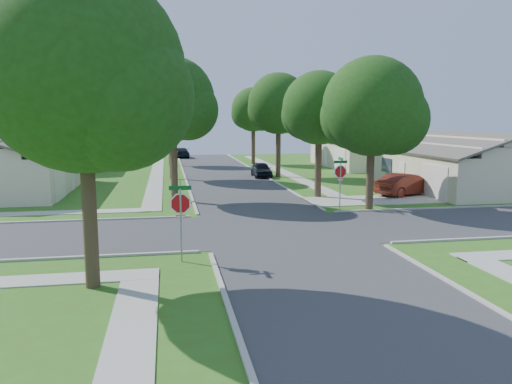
{
  "coord_description": "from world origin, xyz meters",
  "views": [
    {
      "loc": [
        -5.15,
        -22.56,
        5.17
      ],
      "look_at": [
        -0.85,
        1.35,
        1.6
      ],
      "focal_mm": 35.0,
      "sensor_mm": 36.0,
      "label": 1
    }
  ],
  "objects_px": {
    "house_ne_near": "(457,169)",
    "car_curb_west": "(181,153)",
    "tree_w_mid": "(171,103)",
    "car_curb_east": "(261,170)",
    "tree_ne_corner": "(373,111)",
    "house_nw_far": "(61,154)",
    "tree_e_mid": "(279,106)",
    "tree_sw_corner": "(85,81)",
    "tree_w_near": "(173,103)",
    "tree_e_near": "(320,112)",
    "stop_sign_ne": "(340,174)",
    "house_nw_near": "(11,171)",
    "tree_w_far": "(170,116)",
    "car_driveway": "(407,184)",
    "stop_sign_sw": "(181,207)",
    "house_ne_far": "(363,153)",
    "tree_e_far": "(254,112)"
  },
  "relations": [
    {
      "from": "tree_w_mid",
      "to": "tree_ne_corner",
      "type": "relative_size",
      "value": 1.1
    },
    {
      "from": "tree_e_near",
      "to": "tree_sw_corner",
      "type": "xyz_separation_m",
      "value": [
        -12.19,
        -16.0,
        0.62
      ]
    },
    {
      "from": "tree_w_mid",
      "to": "house_ne_far",
      "type": "bearing_deg",
      "value": 21.17
    },
    {
      "from": "tree_w_near",
      "to": "car_curb_east",
      "type": "xyz_separation_m",
      "value": [
        7.84,
        12.15,
        -5.45
      ]
    },
    {
      "from": "house_ne_far",
      "to": "tree_e_far",
      "type": "bearing_deg",
      "value": 155.97
    },
    {
      "from": "house_ne_far",
      "to": "car_driveway",
      "type": "bearing_deg",
      "value": -104.13
    },
    {
      "from": "tree_w_near",
      "to": "car_driveway",
      "type": "height_order",
      "value": "tree_w_near"
    },
    {
      "from": "tree_e_mid",
      "to": "car_curb_west",
      "type": "xyz_separation_m",
      "value": [
        -7.96,
        24.31,
        -5.58
      ]
    },
    {
      "from": "tree_w_near",
      "to": "car_curb_west",
      "type": "bearing_deg",
      "value": 87.72
    },
    {
      "from": "tree_w_mid",
      "to": "house_ne_far",
      "type": "relative_size",
      "value": 0.7
    },
    {
      "from": "house_ne_near",
      "to": "car_curb_east",
      "type": "relative_size",
      "value": 3.49
    },
    {
      "from": "tree_w_near",
      "to": "car_curb_west",
      "type": "relative_size",
      "value": 1.94
    },
    {
      "from": "tree_w_mid",
      "to": "car_driveway",
      "type": "bearing_deg",
      "value": -38.41
    },
    {
      "from": "tree_sw_corner",
      "to": "car_curb_east",
      "type": "distance_m",
      "value": 30.61
    },
    {
      "from": "car_curb_west",
      "to": "tree_sw_corner",
      "type": "bearing_deg",
      "value": 80.37
    },
    {
      "from": "tree_e_near",
      "to": "house_ne_far",
      "type": "bearing_deg",
      "value": 60.65
    },
    {
      "from": "tree_e_near",
      "to": "house_nw_far",
      "type": "xyz_separation_m",
      "value": [
        -20.74,
        22.99,
        -4.13
      ]
    },
    {
      "from": "tree_w_near",
      "to": "house_ne_far",
      "type": "distance_m",
      "value": 29.1
    },
    {
      "from": "tree_w_far",
      "to": "car_driveway",
      "type": "xyz_separation_m",
      "value": [
        15.53,
        -25.31,
        -4.75
      ]
    },
    {
      "from": "tree_sw_corner",
      "to": "stop_sign_sw",
      "type": "bearing_deg",
      "value": 39.97
    },
    {
      "from": "tree_e_near",
      "to": "tree_w_far",
      "type": "distance_m",
      "value": 26.71
    },
    {
      "from": "car_curb_east",
      "to": "stop_sign_ne",
      "type": "bearing_deg",
      "value": -83.07
    },
    {
      "from": "tree_sw_corner",
      "to": "house_ne_far",
      "type": "bearing_deg",
      "value": 56.94
    },
    {
      "from": "tree_e_near",
      "to": "tree_e_far",
      "type": "xyz_separation_m",
      "value": [
        0.0,
        25.0,
        0.34
      ]
    },
    {
      "from": "tree_w_mid",
      "to": "car_curb_east",
      "type": "height_order",
      "value": "tree_w_mid"
    },
    {
      "from": "tree_e_near",
      "to": "car_curb_east",
      "type": "bearing_deg",
      "value": 97.28
    },
    {
      "from": "tree_sw_corner",
      "to": "stop_sign_ne",
      "type": "bearing_deg",
      "value": 43.94
    },
    {
      "from": "tree_e_mid",
      "to": "tree_e_near",
      "type": "bearing_deg",
      "value": -90.03
    },
    {
      "from": "house_ne_far",
      "to": "tree_ne_corner",
      "type": "bearing_deg",
      "value": -111.23
    },
    {
      "from": "tree_w_mid",
      "to": "house_nw_far",
      "type": "bearing_deg",
      "value": 135.93
    },
    {
      "from": "tree_e_far",
      "to": "car_curb_east",
      "type": "bearing_deg",
      "value": -96.89
    },
    {
      "from": "car_driveway",
      "to": "tree_w_mid",
      "type": "bearing_deg",
      "value": 29.34
    },
    {
      "from": "tree_w_far",
      "to": "house_ne_near",
      "type": "xyz_separation_m",
      "value": [
        20.64,
        -23.01,
        -3.99
      ]
    },
    {
      "from": "tree_e_far",
      "to": "house_ne_near",
      "type": "bearing_deg",
      "value": -63.97
    },
    {
      "from": "tree_e_mid",
      "to": "car_curb_east",
      "type": "distance_m",
      "value": 5.8
    },
    {
      "from": "house_nw_near",
      "to": "house_nw_far",
      "type": "distance_m",
      "value": 17.0
    },
    {
      "from": "car_driveway",
      "to": "tree_e_mid",
      "type": "bearing_deg",
      "value": 4.2
    },
    {
      "from": "tree_w_near",
      "to": "tree_e_far",
      "type": "bearing_deg",
      "value": 69.4
    },
    {
      "from": "house_nw_far",
      "to": "car_curb_west",
      "type": "height_order",
      "value": "house_nw_far"
    },
    {
      "from": "tree_ne_corner",
      "to": "house_nw_far",
      "type": "height_order",
      "value": "tree_ne_corner"
    },
    {
      "from": "house_ne_far",
      "to": "tree_w_mid",
      "type": "bearing_deg",
      "value": -158.83
    },
    {
      "from": "house_ne_near",
      "to": "car_curb_west",
      "type": "xyz_separation_m",
      "value": [
        -19.19,
        34.32,
        -0.84
      ]
    },
    {
      "from": "house_ne_near",
      "to": "house_nw_near",
      "type": "bearing_deg",
      "value": 172.87
    },
    {
      "from": "house_nw_near",
      "to": "car_curb_east",
      "type": "bearing_deg",
      "value": 17.79
    },
    {
      "from": "tree_e_near",
      "to": "car_curb_west",
      "type": "xyz_separation_m",
      "value": [
        -7.95,
        36.31,
        -4.97
      ]
    },
    {
      "from": "tree_w_near",
      "to": "tree_w_mid",
      "type": "bearing_deg",
      "value": 89.98
    },
    {
      "from": "house_nw_near",
      "to": "house_nw_far",
      "type": "bearing_deg",
      "value": 90.0
    },
    {
      "from": "tree_w_near",
      "to": "tree_sw_corner",
      "type": "xyz_separation_m",
      "value": [
        -2.79,
        -16.0,
        0.15
      ]
    },
    {
      "from": "tree_e_near",
      "to": "tree_e_mid",
      "type": "height_order",
      "value": "tree_e_mid"
    },
    {
      "from": "tree_w_far",
      "to": "car_curb_west",
      "type": "relative_size",
      "value": 1.74
    }
  ]
}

